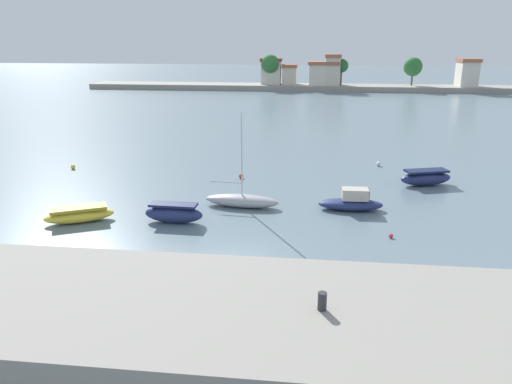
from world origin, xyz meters
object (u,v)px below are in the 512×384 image
object	(u,v)px
mooring_buoy_3	(379,164)
mooring_buoy_1	(391,236)
moored_boat_1	(174,213)
mooring_buoy_2	(241,176)
moored_boat_3	(351,202)
moored_boat_4	(426,178)
moored_boat_0	(79,215)
mooring_buoy_0	(73,167)
mooring_bollard	(322,301)
moored_boat_2	(242,200)

from	to	relation	value
mooring_buoy_3	mooring_buoy_1	bearing A→B (deg)	-94.17
moored_boat_1	mooring_buoy_1	xyz separation A→B (m)	(12.80, -0.96, -0.46)
moored_boat_1	mooring_buoy_2	distance (m)	10.74
moored_boat_3	moored_boat_4	distance (m)	8.82
moored_boat_0	moored_boat_1	size ratio (longest dim) A/B	1.17
moored_boat_4	moored_boat_3	bearing A→B (deg)	-150.27
moored_boat_0	mooring_buoy_2	xyz separation A→B (m)	(8.35, 11.01, -0.27)
moored_boat_1	mooring_buoy_1	bearing A→B (deg)	-2.37
moored_boat_3	mooring_buoy_3	world-z (taller)	moored_boat_3
moored_boat_3	mooring_buoy_0	bearing A→B (deg)	159.79
mooring_buoy_0	mooring_buoy_3	distance (m)	26.56
mooring_bollard	moored_boat_1	world-z (taller)	mooring_bollard
moored_boat_2	moored_boat_4	bearing A→B (deg)	32.06
mooring_bollard	moored_boat_3	xyz separation A→B (m)	(2.13, 17.31, -2.34)
moored_boat_0	mooring_buoy_1	bearing A→B (deg)	-27.98
moored_boat_3	moored_boat_1	bearing A→B (deg)	-162.46
mooring_buoy_0	mooring_buoy_3	xyz separation A→B (m)	(26.23, 4.18, 0.01)
moored_boat_1	moored_boat_3	size ratio (longest dim) A/B	0.86
mooring_bollard	moored_boat_0	xyz separation A→B (m)	(-14.51, 13.02, -2.40)
mooring_buoy_0	mooring_buoy_3	bearing A→B (deg)	9.05
mooring_bollard	mooring_buoy_0	xyz separation A→B (m)	(-20.96, 25.23, -2.65)
mooring_buoy_0	moored_boat_1	bearing A→B (deg)	-43.60
moored_boat_4	mooring_buoy_0	bearing A→B (deg)	159.75
moored_boat_0	mooring_buoy_0	distance (m)	13.82
moored_boat_0	moored_boat_2	distance (m)	10.26
mooring_bollard	mooring_buoy_2	world-z (taller)	mooring_bollard
moored_boat_0	moored_boat_3	world-z (taller)	moored_boat_3
moored_boat_3	mooring_bollard	bearing A→B (deg)	-98.30
moored_boat_0	moored_boat_4	distance (m)	25.07
mooring_bollard	mooring_buoy_1	world-z (taller)	mooring_bollard
moored_boat_2	mooring_buoy_1	xyz separation A→B (m)	(9.12, -4.39, -0.32)
moored_boat_1	moored_boat_4	xyz separation A→B (m)	(16.88, 10.16, -0.00)
mooring_bollard	moored_boat_3	distance (m)	17.60
mooring_bollard	moored_boat_0	world-z (taller)	mooring_bollard
mooring_buoy_0	mooring_buoy_1	bearing A→B (deg)	-26.72
moored_boat_3	moored_boat_0	bearing A→B (deg)	-166.81
moored_boat_0	moored_boat_4	bearing A→B (deg)	-1.44
moored_boat_0	moored_boat_3	xyz separation A→B (m)	(16.64, 4.29, 0.05)
mooring_bollard	moored_boat_4	xyz separation A→B (m)	(8.14, 23.76, -2.27)
mooring_buoy_2	moored_boat_0	bearing A→B (deg)	-127.17
moored_boat_1	mooring_buoy_0	world-z (taller)	moored_boat_1
mooring_bollard	mooring_buoy_1	size ratio (longest dim) A/B	2.40
moored_boat_0	mooring_buoy_0	xyz separation A→B (m)	(-6.45, 12.22, -0.26)
moored_boat_2	mooring_buoy_0	world-z (taller)	moored_boat_2
moored_boat_2	moored_boat_0	bearing A→B (deg)	-151.85
mooring_buoy_2	mooring_buoy_3	size ratio (longest dim) A/B	0.93
mooring_buoy_2	mooring_buoy_3	distance (m)	12.64
mooring_buoy_1	mooring_buoy_3	bearing A→B (deg)	85.83
moored_boat_3	mooring_buoy_2	bearing A→B (deg)	139.74
mooring_buoy_1	mooring_buoy_3	distance (m)	16.81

